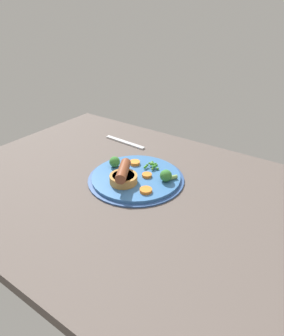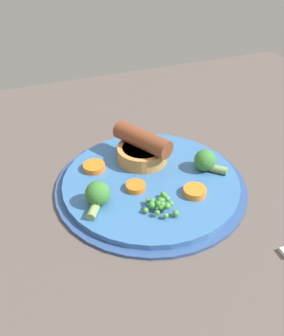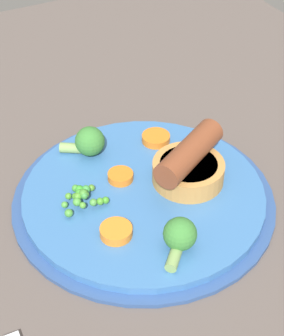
{
  "view_description": "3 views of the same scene",
  "coord_description": "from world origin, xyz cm",
  "px_view_note": "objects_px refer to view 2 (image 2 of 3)",
  "views": [
    {
      "loc": [
        45.72,
        -57.45,
        50.25
      ],
      "look_at": [
        1.3,
        5.71,
        6.79
      ],
      "focal_mm": 32.0,
      "sensor_mm": 36.0,
      "label": 1
    },
    {
      "loc": [
        17.19,
        45.58,
        39.06
      ],
      "look_at": [
        1.17,
        3.78,
        6.31
      ],
      "focal_mm": 40.0,
      "sensor_mm": 36.0,
      "label": 2
    },
    {
      "loc": [
        -40.18,
        25.61,
        45.82
      ],
      "look_at": [
        0.92,
        4.2,
        6.91
      ],
      "focal_mm": 60.0,
      "sensor_mm": 36.0,
      "label": 3
    }
  ],
  "objects_px": {
    "broccoli_floret_far": "(206,161)",
    "carrot_slice_1": "(136,187)",
    "broccoli_floret_near": "(97,195)",
    "carrot_slice_3": "(195,191)",
    "carrot_slice_0": "(94,167)",
    "sausage_pudding": "(142,148)",
    "dinner_plate": "(149,184)",
    "pea_pile": "(160,204)"
  },
  "relations": [
    {
      "from": "broccoli_floret_far",
      "to": "carrot_slice_1",
      "type": "bearing_deg",
      "value": 47.36
    },
    {
      "from": "broccoli_floret_near",
      "to": "carrot_slice_3",
      "type": "distance_m",
      "value": 0.14
    },
    {
      "from": "carrot_slice_0",
      "to": "carrot_slice_1",
      "type": "height_order",
      "value": "same"
    },
    {
      "from": "broccoli_floret_near",
      "to": "carrot_slice_1",
      "type": "bearing_deg",
      "value": -46.05
    },
    {
      "from": "sausage_pudding",
      "to": "carrot_slice_1",
      "type": "relative_size",
      "value": 3.52
    },
    {
      "from": "dinner_plate",
      "to": "broccoli_floret_near",
      "type": "distance_m",
      "value": 0.09
    },
    {
      "from": "sausage_pudding",
      "to": "broccoli_floret_far",
      "type": "height_order",
      "value": "sausage_pudding"
    },
    {
      "from": "dinner_plate",
      "to": "broccoli_floret_near",
      "type": "bearing_deg",
      "value": 16.73
    },
    {
      "from": "pea_pile",
      "to": "broccoli_floret_near",
      "type": "distance_m",
      "value": 0.09
    },
    {
      "from": "carrot_slice_1",
      "to": "carrot_slice_3",
      "type": "bearing_deg",
      "value": 151.24
    },
    {
      "from": "dinner_plate",
      "to": "carrot_slice_0",
      "type": "relative_size",
      "value": 8.45
    },
    {
      "from": "carrot_slice_0",
      "to": "carrot_slice_3",
      "type": "bearing_deg",
      "value": 137.13
    },
    {
      "from": "dinner_plate",
      "to": "sausage_pudding",
      "type": "xyz_separation_m",
      "value": [
        -0.01,
        -0.05,
        0.03
      ]
    },
    {
      "from": "broccoli_floret_far",
      "to": "carrot_slice_0",
      "type": "bearing_deg",
      "value": 23.1
    },
    {
      "from": "dinner_plate",
      "to": "broccoli_floret_near",
      "type": "xyz_separation_m",
      "value": [
        0.09,
        0.03,
        0.02
      ]
    },
    {
      "from": "pea_pile",
      "to": "dinner_plate",
      "type": "bearing_deg",
      "value": -99.37
    },
    {
      "from": "dinner_plate",
      "to": "carrot_slice_3",
      "type": "distance_m",
      "value": 0.07
    },
    {
      "from": "dinner_plate",
      "to": "broccoli_floret_far",
      "type": "relative_size",
      "value": 6.23
    },
    {
      "from": "broccoli_floret_far",
      "to": "carrot_slice_3",
      "type": "distance_m",
      "value": 0.07
    },
    {
      "from": "pea_pile",
      "to": "carrot_slice_1",
      "type": "bearing_deg",
      "value": -72.78
    },
    {
      "from": "broccoli_floret_far",
      "to": "carrot_slice_0",
      "type": "relative_size",
      "value": 1.36
    },
    {
      "from": "sausage_pudding",
      "to": "broccoli_floret_near",
      "type": "height_order",
      "value": "sausage_pudding"
    },
    {
      "from": "dinner_plate",
      "to": "carrot_slice_3",
      "type": "height_order",
      "value": "carrot_slice_3"
    },
    {
      "from": "dinner_plate",
      "to": "carrot_slice_3",
      "type": "xyz_separation_m",
      "value": [
        -0.05,
        0.05,
        0.01
      ]
    },
    {
      "from": "sausage_pudding",
      "to": "carrot_slice_3",
      "type": "distance_m",
      "value": 0.12
    },
    {
      "from": "pea_pile",
      "to": "carrot_slice_3",
      "type": "relative_size",
      "value": 1.52
    },
    {
      "from": "sausage_pudding",
      "to": "carrot_slice_1",
      "type": "distance_m",
      "value": 0.08
    },
    {
      "from": "pea_pile",
      "to": "sausage_pudding",
      "type": "bearing_deg",
      "value": -99.23
    },
    {
      "from": "broccoli_floret_near",
      "to": "carrot_slice_3",
      "type": "bearing_deg",
      "value": -69.84
    },
    {
      "from": "pea_pile",
      "to": "broccoli_floret_far",
      "type": "distance_m",
      "value": 0.12
    },
    {
      "from": "sausage_pudding",
      "to": "carrot_slice_1",
      "type": "bearing_deg",
      "value": 122.93
    },
    {
      "from": "broccoli_floret_near",
      "to": "broccoli_floret_far",
      "type": "relative_size",
      "value": 1.11
    },
    {
      "from": "dinner_plate",
      "to": "carrot_slice_0",
      "type": "distance_m",
      "value": 0.09
    },
    {
      "from": "carrot_slice_0",
      "to": "carrot_slice_1",
      "type": "distance_m",
      "value": 0.08
    },
    {
      "from": "sausage_pudding",
      "to": "broccoli_floret_far",
      "type": "relative_size",
      "value": 2.18
    },
    {
      "from": "sausage_pudding",
      "to": "pea_pile",
      "type": "xyz_separation_m",
      "value": [
        0.02,
        0.12,
        -0.01
      ]
    },
    {
      "from": "broccoli_floret_far",
      "to": "sausage_pudding",
      "type": "bearing_deg",
      "value": 8.24
    },
    {
      "from": "carrot_slice_3",
      "to": "broccoli_floret_far",
      "type": "bearing_deg",
      "value": -132.2
    },
    {
      "from": "pea_pile",
      "to": "carrot_slice_0",
      "type": "height_order",
      "value": "pea_pile"
    },
    {
      "from": "sausage_pudding",
      "to": "broccoli_floret_near",
      "type": "xyz_separation_m",
      "value": [
        0.1,
        0.08,
        -0.01
      ]
    },
    {
      "from": "broccoli_floret_far",
      "to": "carrot_slice_3",
      "type": "height_order",
      "value": "broccoli_floret_far"
    },
    {
      "from": "sausage_pudding",
      "to": "dinner_plate",
      "type": "bearing_deg",
      "value": 142.3
    }
  ]
}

